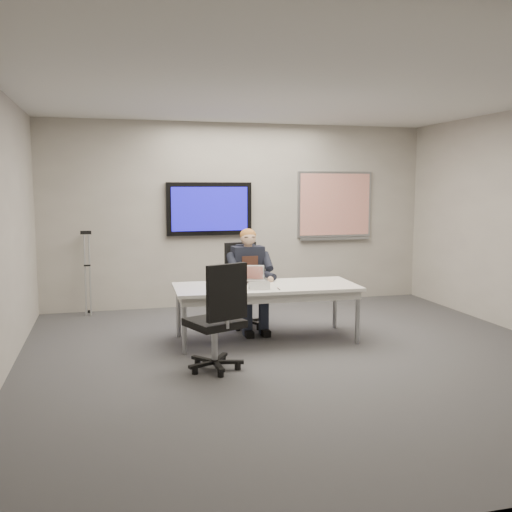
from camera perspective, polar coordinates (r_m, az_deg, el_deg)
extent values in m
cube|color=#3D3D40|center=(6.24, 4.90, -10.21)|extent=(6.00, 6.00, 0.02)
cube|color=silver|center=(6.03, 5.19, 16.10)|extent=(6.00, 6.00, 0.02)
cube|color=#9B958C|center=(8.85, -1.54, 4.14)|extent=(6.00, 0.02, 2.80)
cube|color=#9B958C|center=(3.32, 22.77, -1.22)|extent=(6.00, 0.02, 2.80)
cube|color=silver|center=(6.80, 1.02, -3.09)|extent=(2.21, 0.99, 0.04)
cube|color=beige|center=(6.81, 1.01, -3.69)|extent=(2.11, 0.90, 0.09)
cylinder|color=#95989D|center=(6.34, -7.19, -6.99)|extent=(0.05, 0.05, 0.63)
cylinder|color=#95989D|center=(6.82, 10.12, -6.04)|extent=(0.05, 0.05, 0.63)
cylinder|color=#95989D|center=(7.08, -7.76, -5.52)|extent=(0.05, 0.05, 0.63)
cylinder|color=#95989D|center=(7.51, 7.89, -4.79)|extent=(0.05, 0.05, 0.63)
cube|color=black|center=(8.70, -4.69, 4.72)|extent=(1.30, 0.08, 0.80)
cube|color=#110C8E|center=(8.65, -4.64, 4.71)|extent=(1.16, 0.01, 0.66)
cube|color=#95989D|center=(9.30, 7.87, 5.14)|extent=(1.25, 0.04, 1.05)
cube|color=silver|center=(9.28, 7.92, 5.13)|extent=(1.18, 0.01, 0.98)
cube|color=#95989D|center=(9.30, 7.89, 1.74)|extent=(1.18, 0.05, 0.04)
cylinder|color=#95989D|center=(7.52, -0.89, -4.90)|extent=(0.06, 0.06, 0.38)
cube|color=black|center=(7.48, -0.89, -3.48)|extent=(0.55, 0.55, 0.07)
cube|color=black|center=(7.64, -1.57, -0.65)|extent=(0.44, 0.12, 0.54)
cylinder|color=#95989D|center=(5.80, -4.17, -8.50)|extent=(0.06, 0.06, 0.38)
cube|color=black|center=(5.75, -4.18, -6.68)|extent=(0.63, 0.63, 0.07)
cube|color=black|center=(5.49, -2.92, -3.63)|extent=(0.43, 0.21, 0.55)
cube|color=black|center=(7.40, -0.83, -1.15)|extent=(0.41, 0.25, 0.55)
cube|color=#371E16|center=(7.28, -0.61, -1.06)|extent=(0.21, 0.03, 0.27)
sphere|color=tan|center=(7.32, -0.79, 1.85)|extent=(0.20, 0.20, 0.20)
ellipsoid|color=brown|center=(7.34, -0.81, 2.09)|extent=(0.21, 0.21, 0.18)
cube|color=silver|center=(6.91, -0.10, -2.71)|extent=(0.35, 0.29, 0.02)
cube|color=black|center=(6.90, -0.09, -2.65)|extent=(0.29, 0.22, 0.00)
cube|color=silver|center=(7.02, -0.38, -1.69)|extent=(0.31, 0.16, 0.20)
cube|color=red|center=(7.01, -0.37, -1.67)|extent=(0.27, 0.14, 0.16)
cylinder|color=black|center=(6.53, 2.30, -3.30)|extent=(0.02, 0.13, 0.01)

